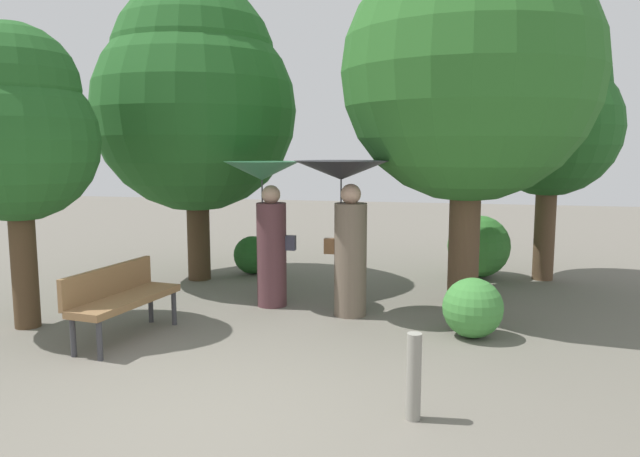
{
  "coord_description": "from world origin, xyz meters",
  "views": [
    {
      "loc": [
        1.85,
        -4.35,
        2.16
      ],
      "look_at": [
        0.0,
        3.92,
        1.03
      ],
      "focal_mm": 33.58,
      "sensor_mm": 36.0,
      "label": 1
    }
  ],
  "objects": [
    {
      "name": "ground_plane",
      "position": [
        0.0,
        0.0,
        0.0
      ],
      "size": [
        40.0,
        40.0,
        0.0
      ],
      "primitive_type": "plane",
      "color": "#6B665B"
    },
    {
      "name": "tree_near_left",
      "position": [
        -2.25,
        4.77,
        3.01
      ],
      "size": [
        3.25,
        3.25,
        4.81
      ],
      "color": "#42301E",
      "rests_on": "ground"
    },
    {
      "name": "path_marker_post",
      "position": [
        1.58,
        0.28,
        0.36
      ],
      "size": [
        0.12,
        0.12,
        0.71
      ],
      "primitive_type": "cylinder",
      "color": "gray",
      "rests_on": "ground"
    },
    {
      "name": "tree_near_right",
      "position": [
        3.34,
        6.01,
        2.71
      ],
      "size": [
        2.24,
        2.24,
        4.08
      ],
      "color": "brown",
      "rests_on": "ground"
    },
    {
      "name": "person_left",
      "position": [
        -0.63,
        3.41,
        1.33
      ],
      "size": [
        1.03,
        1.03,
        1.99
      ],
      "rotation": [
        0.0,
        0.0,
        1.67
      ],
      "color": "#563338",
      "rests_on": "ground"
    },
    {
      "name": "tree_mid_left",
      "position": [
        -3.19,
        1.8,
        2.43
      ],
      "size": [
        1.91,
        1.91,
        3.62
      ],
      "color": "#4C3823",
      "rests_on": "ground"
    },
    {
      "name": "bush_path_right",
      "position": [
        2.29,
        5.99,
        0.52
      ],
      "size": [
        1.05,
        1.05,
        1.05
      ],
      "primitive_type": "sphere",
      "color": "#387F33",
      "rests_on": "ground"
    },
    {
      "name": "bush_path_left",
      "position": [
        2.1,
        2.57,
        0.35
      ],
      "size": [
        0.69,
        0.69,
        0.69
      ],
      "primitive_type": "sphere",
      "color": "#428C3D",
      "rests_on": "ground"
    },
    {
      "name": "park_bench",
      "position": [
        -1.81,
        1.63,
        0.51
      ],
      "size": [
        0.68,
        1.55,
        0.83
      ],
      "rotation": [
        0.0,
        0.0,
        1.44
      ],
      "color": "#38383D",
      "rests_on": "ground"
    },
    {
      "name": "person_right",
      "position": [
        0.5,
        3.17,
        1.41
      ],
      "size": [
        1.21,
        1.21,
        2.01
      ],
      "rotation": [
        0.0,
        0.0,
        1.67
      ],
      "color": "#6B5B4C",
      "rests_on": "ground"
    },
    {
      "name": "bush_behind_bench",
      "position": [
        -1.54,
        5.4,
        0.33
      ],
      "size": [
        0.66,
        0.66,
        0.66
      ],
      "primitive_type": "sphere",
      "color": "#235B23",
      "rests_on": "ground"
    },
    {
      "name": "tree_mid_right",
      "position": [
        2.01,
        4.04,
        3.43
      ],
      "size": [
        3.43,
        3.43,
        5.38
      ],
      "color": "brown",
      "rests_on": "ground"
    }
  ]
}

